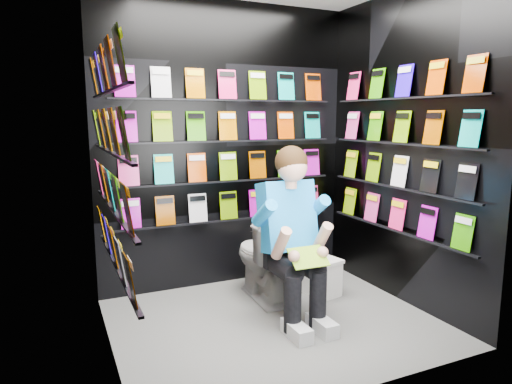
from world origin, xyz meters
name	(u,v)px	position (x,y,z in m)	size (l,w,h in m)	color
floor	(274,322)	(0.00, 0.00, 0.00)	(2.40, 2.40, 0.00)	#5E5E5B
wall_back	(227,146)	(0.00, 1.00, 1.30)	(2.40, 0.04, 2.60)	black
wall_front	(361,168)	(0.00, -1.00, 1.30)	(2.40, 0.04, 2.60)	black
wall_left	(103,161)	(-1.20, 0.00, 1.30)	(0.04, 2.00, 2.60)	black
wall_right	(404,150)	(1.20, 0.00, 1.30)	(0.04, 2.00, 2.60)	black
comics_back	(228,146)	(0.00, 0.97, 1.31)	(2.10, 0.06, 1.37)	#F82271
comics_left	(108,160)	(-1.17, 0.00, 1.31)	(0.06, 1.70, 1.37)	#F82271
comics_right	(401,149)	(1.17, 0.00, 1.31)	(0.06, 1.70, 1.37)	#F82271
toilet	(264,257)	(0.14, 0.47, 0.37)	(0.42, 0.75, 0.73)	silver
longbox	(318,276)	(0.63, 0.39, 0.15)	(0.22, 0.40, 0.30)	white
longbox_lid	(318,258)	(0.63, 0.39, 0.32)	(0.24, 0.42, 0.03)	white
reader	(286,218)	(0.14, 0.09, 0.79)	(0.56, 0.81, 1.50)	#0675D0
held_comic	(308,257)	(0.14, -0.26, 0.58)	(0.28, 0.01, 0.19)	green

